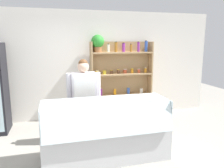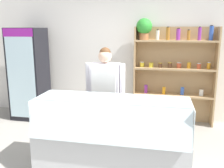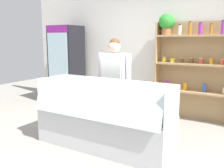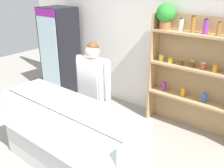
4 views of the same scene
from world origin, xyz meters
TOP-DOWN VIEW (x-y plane):
  - ground_plane at (0.00, 0.00)m, footprint 12.00×12.00m
  - back_wall at (0.00, 2.18)m, footprint 6.80×0.10m
  - drinks_fridge at (-2.15, 1.65)m, footprint 0.67×0.63m
  - shelving_unit at (0.76, 1.96)m, footprint 1.59×0.31m
  - deli_display_case at (-0.01, -0.04)m, footprint 2.05×0.74m
  - shop_clerk at (-0.26, 0.71)m, footprint 0.65×0.25m

SIDE VIEW (x-z plane):
  - ground_plane at x=0.00m, z-range 0.00..0.00m
  - deli_display_case at x=-0.01m, z-range -0.19..0.82m
  - shop_clerk at x=-0.26m, z-range 0.15..1.77m
  - drinks_fridge at x=-2.15m, z-range 0.00..1.92m
  - shelving_unit at x=0.76m, z-range 0.17..2.27m
  - back_wall at x=0.00m, z-range 0.00..2.70m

